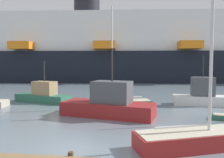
% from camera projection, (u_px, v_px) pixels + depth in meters
% --- Properties ---
extents(ground_plane, '(600.00, 600.00, 0.00)m').
position_uv_depth(ground_plane, '(82.00, 152.00, 11.14)').
color(ground_plane, slate).
extents(sailboat_3, '(7.20, 4.14, 13.73)m').
position_uv_depth(sailboat_3, '(200.00, 135.00, 11.74)').
color(sailboat_3, maroon).
rests_on(sailboat_3, ground_plane).
extents(sailboat_4, '(7.09, 3.50, 10.07)m').
position_uv_depth(sailboat_4, '(117.00, 103.00, 22.21)').
color(sailboat_4, '#2D6B51').
rests_on(sailboat_4, ground_plane).
extents(fishing_boat_0, '(8.30, 4.47, 5.75)m').
position_uv_depth(fishing_boat_0, '(109.00, 104.00, 18.83)').
color(fishing_boat_0, maroon).
rests_on(fishing_boat_0, ground_plane).
extents(fishing_boat_1, '(6.97, 3.87, 4.77)m').
position_uv_depth(fishing_boat_1, '(43.00, 95.00, 25.73)').
color(fishing_boat_1, '#2D6B51').
rests_on(fishing_boat_1, ground_plane).
extents(fishing_boat_2, '(6.80, 2.30, 5.39)m').
position_uv_depth(fishing_boat_2, '(205.00, 96.00, 23.80)').
color(fishing_boat_2, white).
rests_on(fishing_boat_2, ground_plane).
extents(cruise_ship, '(135.99, 29.30, 23.89)m').
position_uv_depth(cruise_ship, '(177.00, 52.00, 58.72)').
color(cruise_ship, black).
rests_on(cruise_ship, ground_plane).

